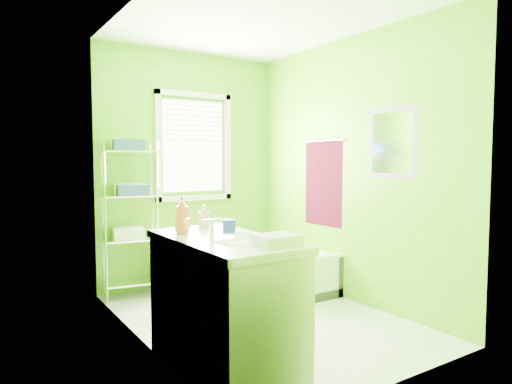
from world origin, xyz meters
TOP-DOWN VIEW (x-y plane):
  - ground at (0.00, 0.00)m, footprint 2.90×2.90m
  - room_envelope at (0.00, 0.00)m, footprint 2.14×2.94m
  - window at (0.05, 1.42)m, footprint 0.92×0.05m
  - door at (-1.04, -1.00)m, footprint 0.09×0.80m
  - right_wall_decor at (1.04, -0.02)m, footprint 0.04×1.48m
  - bathtub at (0.72, 0.73)m, footprint 0.66×1.40m
  - toilet at (-0.29, 1.10)m, footprint 0.42×0.68m
  - vanity at (-0.76, -0.71)m, footprint 0.61×1.19m
  - wire_shelf_unit at (-0.74, 1.28)m, footprint 0.58×0.47m

SIDE VIEW (x-z plane):
  - ground at x=0.00m, z-range 0.00..0.00m
  - bathtub at x=0.72m, z-range -0.08..0.37m
  - toilet at x=-0.29m, z-range 0.00..0.66m
  - vanity at x=-0.76m, z-range -0.10..1.05m
  - wire_shelf_unit at x=-0.74m, z-range 0.18..1.77m
  - door at x=-1.04m, z-range 0.00..2.00m
  - right_wall_decor at x=1.04m, z-range 0.74..1.91m
  - room_envelope at x=0.00m, z-range 0.24..2.86m
  - window at x=0.05m, z-range 1.00..2.22m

